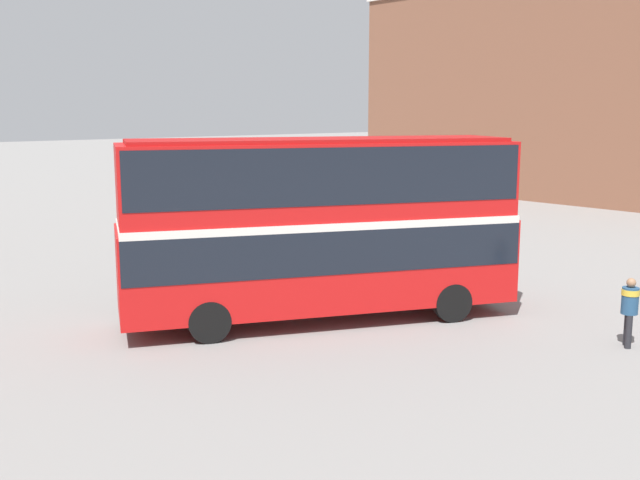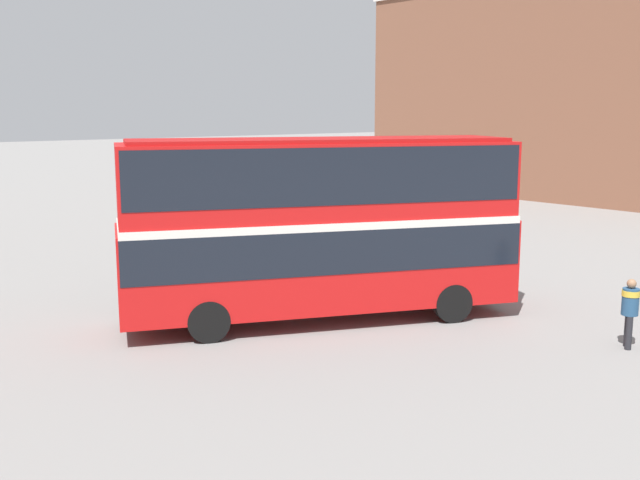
% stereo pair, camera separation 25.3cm
% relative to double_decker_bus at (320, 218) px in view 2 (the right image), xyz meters
% --- Properties ---
extents(ground_plane, '(240.00, 240.00, 0.00)m').
position_rel_double_decker_bus_xyz_m(ground_plane, '(1.16, 0.32, -2.78)').
color(ground_plane, gray).
extents(building_row_right, '(11.54, 34.08, 13.80)m').
position_rel_double_decker_bus_xyz_m(building_row_right, '(32.65, 8.70, 4.13)').
color(building_row_right, brown).
rests_on(building_row_right, ground_plane).
extents(double_decker_bus, '(10.52, 6.64, 4.85)m').
position_rel_double_decker_bus_xyz_m(double_decker_bus, '(0.00, 0.00, 0.00)').
color(double_decker_bus, red).
rests_on(double_decker_bus, ground_plane).
extents(pedestrian_foreground, '(0.57, 0.57, 1.67)m').
position_rel_double_decker_bus_xyz_m(pedestrian_foreground, '(4.02, -6.54, -1.75)').
color(pedestrian_foreground, '#232328').
rests_on(pedestrian_foreground, ground_plane).
extents(parked_car_kerb_near, '(4.87, 2.83, 1.52)m').
position_rel_double_decker_bus_xyz_m(parked_car_kerb_near, '(12.28, 17.64, -1.99)').
color(parked_car_kerb_near, silver).
rests_on(parked_car_kerb_near, ground_plane).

